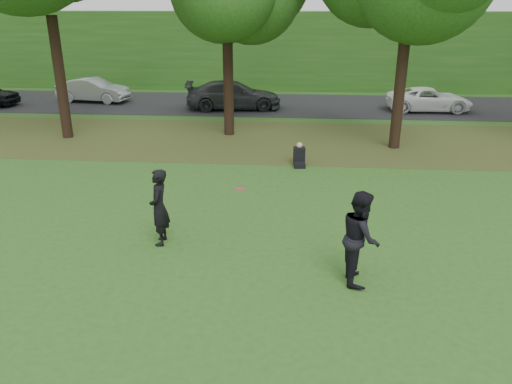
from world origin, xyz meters
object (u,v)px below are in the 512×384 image
Objects in this scene: frisbee at (240,188)px; seated_person at (299,157)px; player_right at (360,237)px; player_left at (159,207)px.

frisbee is 0.42× the size of seated_person.
frisbee is at bearing 67.59° from player_right.
seated_person is at bearing 146.93° from player_left.
seated_person is (1.38, 6.92, -1.31)m from frisbee.
player_left is 4.83m from player_right.
frisbee is at bearing 75.13° from player_left.
player_left is 7.44m from seated_person.
frisbee is (-2.63, 1.06, 0.61)m from player_right.
seated_person is at bearing 8.47° from player_right.
frisbee is 7.17m from seated_person.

